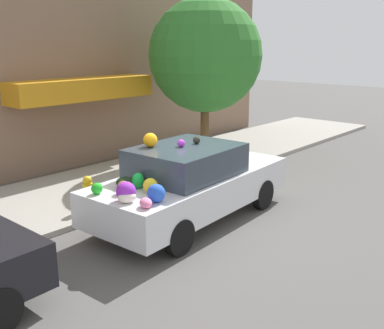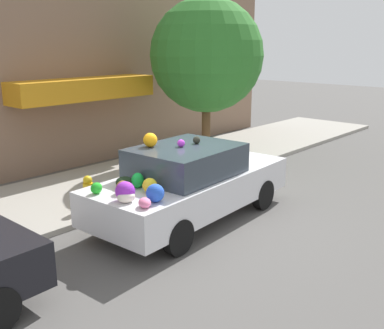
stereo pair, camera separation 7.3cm
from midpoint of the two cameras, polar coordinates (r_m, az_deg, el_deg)
ground_plane at (r=8.99m, az=-0.44°, el=-6.62°), size 60.00×60.00×0.00m
sidewalk_curb at (r=10.88m, az=-10.95°, el=-2.67°), size 24.00×3.20×0.11m
building_facade at (r=12.26m, az=-17.84°, el=12.36°), size 18.00×1.20×5.86m
street_tree at (r=12.44m, az=2.04°, el=13.65°), size 3.06×3.06×4.44m
fire_hydrant at (r=9.17m, az=-12.80°, el=-3.52°), size 0.20×0.20×0.70m
art_car at (r=8.58m, az=-0.07°, el=-2.28°), size 4.46×2.01×1.74m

